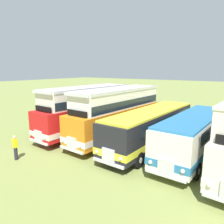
{
  "coord_description": "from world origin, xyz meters",
  "views": [
    {
      "loc": [
        5.35,
        -15.29,
        6.17
      ],
      "look_at": [
        -5.92,
        0.63,
        2.24
      ],
      "focal_mm": 34.7,
      "sensor_mm": 36.0,
      "label": 1
    }
  ],
  "objects_px": {
    "bus_fourth_in_row": "(194,133)",
    "marshal_person": "(15,147)",
    "bus_second_in_row": "(118,113)",
    "bus_third_in_row": "(152,125)",
    "bus_first_in_row": "(87,109)"
  },
  "relations": [
    {
      "from": "bus_fourth_in_row",
      "to": "marshal_person",
      "type": "relative_size",
      "value": 5.71
    },
    {
      "from": "bus_second_in_row",
      "to": "bus_third_in_row",
      "type": "bearing_deg",
      "value": -2.13
    },
    {
      "from": "bus_first_in_row",
      "to": "bus_fourth_in_row",
      "type": "distance_m",
      "value": 9.97
    },
    {
      "from": "bus_first_in_row",
      "to": "marshal_person",
      "type": "distance_m",
      "value": 7.75
    },
    {
      "from": "bus_second_in_row",
      "to": "bus_third_in_row",
      "type": "xyz_separation_m",
      "value": [
        3.31,
        -0.12,
        -0.6
      ]
    },
    {
      "from": "bus_second_in_row",
      "to": "marshal_person",
      "type": "relative_size",
      "value": 6.22
    },
    {
      "from": "bus_third_in_row",
      "to": "bus_first_in_row",
      "type": "bearing_deg",
      "value": -178.98
    },
    {
      "from": "marshal_person",
      "to": "bus_second_in_row",
      "type": "bearing_deg",
      "value": 68.21
    },
    {
      "from": "bus_third_in_row",
      "to": "bus_fourth_in_row",
      "type": "bearing_deg",
      "value": -1.92
    },
    {
      "from": "bus_third_in_row",
      "to": "marshal_person",
      "type": "relative_size",
      "value": 6.45
    },
    {
      "from": "bus_first_in_row",
      "to": "marshal_person",
      "type": "xyz_separation_m",
      "value": [
        0.18,
        -7.61,
        -1.47
      ]
    },
    {
      "from": "bus_fourth_in_row",
      "to": "marshal_person",
      "type": "height_order",
      "value": "bus_fourth_in_row"
    },
    {
      "from": "bus_first_in_row",
      "to": "bus_second_in_row",
      "type": "relative_size",
      "value": 1.01
    },
    {
      "from": "bus_first_in_row",
      "to": "marshal_person",
      "type": "height_order",
      "value": "bus_first_in_row"
    },
    {
      "from": "bus_first_in_row",
      "to": "bus_second_in_row",
      "type": "bearing_deg",
      "value": 4.16
    }
  ]
}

